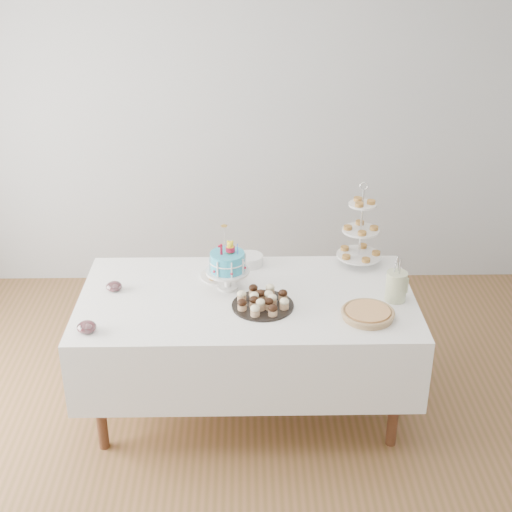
{
  "coord_description": "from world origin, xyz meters",
  "views": [
    {
      "loc": [
        -0.01,
        -3.26,
        2.78
      ],
      "look_at": [
        0.05,
        0.3,
        1.03
      ],
      "focal_mm": 50.0,
      "sensor_mm": 36.0,
      "label": 1
    }
  ],
  "objects_px": {
    "pastry_plate": "(221,274)",
    "pie": "(368,313)",
    "plate_stack": "(250,260)",
    "utensil_pitcher": "(396,285)",
    "table": "(247,330)",
    "birthday_cake": "(228,272)",
    "cupcake_tray": "(263,300)",
    "tiered_stand": "(361,231)",
    "jam_bowl_a": "(87,327)",
    "jam_bowl_b": "(114,286)"
  },
  "relations": [
    {
      "from": "plate_stack",
      "to": "utensil_pitcher",
      "type": "relative_size",
      "value": 0.62
    },
    {
      "from": "pastry_plate",
      "to": "pie",
      "type": "bearing_deg",
      "value": -31.19
    },
    {
      "from": "pastry_plate",
      "to": "jam_bowl_a",
      "type": "relative_size",
      "value": 2.42
    },
    {
      "from": "tiered_stand",
      "to": "plate_stack",
      "type": "distance_m",
      "value": 0.71
    },
    {
      "from": "pie",
      "to": "birthday_cake",
      "type": "bearing_deg",
      "value": 155.67
    },
    {
      "from": "table",
      "to": "cupcake_tray",
      "type": "xyz_separation_m",
      "value": [
        0.09,
        -0.12,
        0.27
      ]
    },
    {
      "from": "table",
      "to": "pie",
      "type": "height_order",
      "value": "pie"
    },
    {
      "from": "plate_stack",
      "to": "pastry_plate",
      "type": "bearing_deg",
      "value": -138.42
    },
    {
      "from": "table",
      "to": "utensil_pitcher",
      "type": "distance_m",
      "value": 0.9
    },
    {
      "from": "birthday_cake",
      "to": "plate_stack",
      "type": "xyz_separation_m",
      "value": [
        0.13,
        0.3,
        -0.07
      ]
    },
    {
      "from": "birthday_cake",
      "to": "tiered_stand",
      "type": "relative_size",
      "value": 0.72
    },
    {
      "from": "table",
      "to": "utensil_pitcher",
      "type": "relative_size",
      "value": 7.25
    },
    {
      "from": "pie",
      "to": "tiered_stand",
      "type": "height_order",
      "value": "tiered_stand"
    },
    {
      "from": "tiered_stand",
      "to": "birthday_cake",
      "type": "bearing_deg",
      "value": -159.58
    },
    {
      "from": "jam_bowl_a",
      "to": "tiered_stand",
      "type": "bearing_deg",
      "value": 26.44
    },
    {
      "from": "pie",
      "to": "pastry_plate",
      "type": "height_order",
      "value": "pie"
    },
    {
      "from": "jam_bowl_b",
      "to": "jam_bowl_a",
      "type": "bearing_deg",
      "value": -98.93
    },
    {
      "from": "pastry_plate",
      "to": "jam_bowl_a",
      "type": "xyz_separation_m",
      "value": [
        -0.68,
        -0.61,
        0.01
      ]
    },
    {
      "from": "tiered_stand",
      "to": "table",
      "type": "bearing_deg",
      "value": -150.26
    },
    {
      "from": "tiered_stand",
      "to": "plate_stack",
      "type": "bearing_deg",
      "value": -180.0
    },
    {
      "from": "cupcake_tray",
      "to": "jam_bowl_b",
      "type": "distance_m",
      "value": 0.88
    },
    {
      "from": "table",
      "to": "birthday_cake",
      "type": "relative_size",
      "value": 4.93
    },
    {
      "from": "table",
      "to": "cupcake_tray",
      "type": "bearing_deg",
      "value": -52.87
    },
    {
      "from": "pie",
      "to": "tiered_stand",
      "type": "relative_size",
      "value": 0.54
    },
    {
      "from": "tiered_stand",
      "to": "jam_bowl_a",
      "type": "bearing_deg",
      "value": -153.56
    },
    {
      "from": "table",
      "to": "jam_bowl_b",
      "type": "bearing_deg",
      "value": 173.86
    },
    {
      "from": "cupcake_tray",
      "to": "jam_bowl_a",
      "type": "bearing_deg",
      "value": -164.99
    },
    {
      "from": "birthday_cake",
      "to": "pie",
      "type": "bearing_deg",
      "value": -38.42
    },
    {
      "from": "pastry_plate",
      "to": "jam_bowl_b",
      "type": "xyz_separation_m",
      "value": [
        -0.61,
        -0.16,
        0.01
      ]
    },
    {
      "from": "table",
      "to": "birthday_cake",
      "type": "xyz_separation_m",
      "value": [
        -0.11,
        0.1,
        0.33
      ]
    },
    {
      "from": "table",
      "to": "jam_bowl_b",
      "type": "distance_m",
      "value": 0.81
    },
    {
      "from": "utensil_pitcher",
      "to": "birthday_cake",
      "type": "bearing_deg",
      "value": -170.0
    },
    {
      "from": "jam_bowl_a",
      "to": "jam_bowl_b",
      "type": "bearing_deg",
      "value": 81.07
    },
    {
      "from": "cupcake_tray",
      "to": "jam_bowl_a",
      "type": "relative_size",
      "value": 3.4
    },
    {
      "from": "table",
      "to": "utensil_pitcher",
      "type": "height_order",
      "value": "utensil_pitcher"
    },
    {
      "from": "tiered_stand",
      "to": "jam_bowl_a",
      "type": "xyz_separation_m",
      "value": [
        -1.54,
        -0.77,
        -0.2
      ]
    },
    {
      "from": "pastry_plate",
      "to": "jam_bowl_a",
      "type": "height_order",
      "value": "jam_bowl_a"
    },
    {
      "from": "cupcake_tray",
      "to": "birthday_cake",
      "type": "bearing_deg",
      "value": 132.57
    },
    {
      "from": "pie",
      "to": "tiered_stand",
      "type": "distance_m",
      "value": 0.68
    },
    {
      "from": "table",
      "to": "jam_bowl_a",
      "type": "xyz_separation_m",
      "value": [
        -0.84,
        -0.37,
        0.26
      ]
    },
    {
      "from": "cupcake_tray",
      "to": "pastry_plate",
      "type": "xyz_separation_m",
      "value": [
        -0.24,
        0.36,
        -0.02
      ]
    },
    {
      "from": "birthday_cake",
      "to": "jam_bowl_a",
      "type": "bearing_deg",
      "value": -161.65
    },
    {
      "from": "tiered_stand",
      "to": "utensil_pitcher",
      "type": "height_order",
      "value": "tiered_stand"
    },
    {
      "from": "table",
      "to": "tiered_stand",
      "type": "bearing_deg",
      "value": 29.74
    },
    {
      "from": "pie",
      "to": "tiered_stand",
      "type": "xyz_separation_m",
      "value": [
        0.05,
        0.65,
        0.2
      ]
    },
    {
      "from": "utensil_pitcher",
      "to": "jam_bowl_b",
      "type": "bearing_deg",
      "value": -165.69
    },
    {
      "from": "birthday_cake",
      "to": "utensil_pitcher",
      "type": "height_order",
      "value": "birthday_cake"
    },
    {
      "from": "pie",
      "to": "jam_bowl_b",
      "type": "height_order",
      "value": "jam_bowl_b"
    },
    {
      "from": "birthday_cake",
      "to": "pie",
      "type": "xyz_separation_m",
      "value": [
        0.76,
        -0.35,
        -0.08
      ]
    },
    {
      "from": "pie",
      "to": "utensil_pitcher",
      "type": "height_order",
      "value": "utensil_pitcher"
    }
  ]
}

